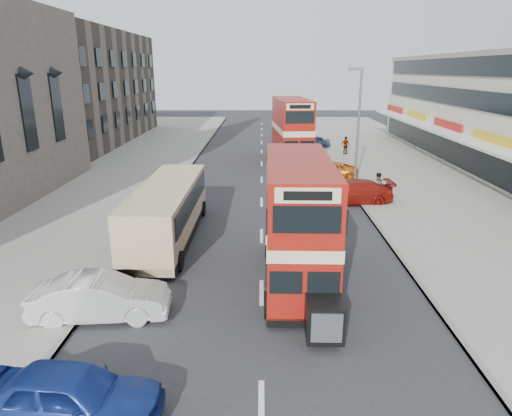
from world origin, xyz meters
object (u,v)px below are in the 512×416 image
(car_right_a, at_px, (351,192))
(cyclist, at_px, (313,173))
(street_lamp, at_px, (358,118))
(coach, at_px, (168,210))
(pedestrian_far, at_px, (345,145))
(car_right_b, at_px, (328,170))
(car_right_c, at_px, (312,142))
(car_left_near, at_px, (71,396))
(pedestrian_near, at_px, (377,186))
(bus_second, at_px, (292,130))
(car_left_front, at_px, (101,297))
(bus_main, at_px, (298,222))

(car_right_a, distance_m, cyclist, 6.05)
(street_lamp, distance_m, coach, 15.58)
(pedestrian_far, distance_m, cyclist, 11.27)
(car_right_b, distance_m, car_right_c, 13.75)
(car_left_near, distance_m, pedestrian_near, 21.98)
(car_right_c, xyz_separation_m, cyclist, (-1.47, -14.67, -0.02))
(bus_second, height_order, car_left_near, bus_second)
(car_left_front, relative_size, cyclist, 2.33)
(car_left_front, bearing_deg, pedestrian_near, -47.50)
(pedestrian_near, bearing_deg, bus_main, 61.63)
(car_left_near, xyz_separation_m, pedestrian_near, (11.64, 18.64, 0.29))
(car_left_front, distance_m, car_right_c, 35.71)
(car_right_a, height_order, car_right_c, car_right_a)
(car_right_a, xyz_separation_m, pedestrian_far, (2.49, 16.22, 0.26))
(car_left_front, height_order, car_right_a, car_left_front)
(bus_main, relative_size, car_right_b, 1.94)
(car_right_a, bearing_deg, bus_second, -170.24)
(street_lamp, relative_size, car_left_near, 1.90)
(coach, xyz_separation_m, car_left_near, (0.10, -12.03, -0.77))
(street_lamp, height_order, pedestrian_near, street_lamp)
(car_right_b, bearing_deg, bus_main, -7.53)
(pedestrian_far, bearing_deg, bus_main, -127.39)
(street_lamp, relative_size, car_left_front, 1.81)
(car_left_near, relative_size, car_right_a, 0.85)
(car_right_c, bearing_deg, street_lamp, -0.64)
(bus_main, bearing_deg, car_left_near, 52.84)
(pedestrian_far, bearing_deg, car_left_near, -133.42)
(car_left_near, xyz_separation_m, car_left_front, (-0.91, 4.69, 0.01))
(bus_second, xyz_separation_m, coach, (-7.24, -20.07, -1.30))
(bus_second, distance_m, car_right_c, 7.47)
(bus_second, xyz_separation_m, pedestrian_near, (4.50, -13.46, -1.77))
(car_left_front, height_order, car_right_c, car_left_front)
(car_left_front, xyz_separation_m, car_right_c, (10.62, 34.10, -0.08))
(street_lamp, xyz_separation_m, cyclist, (-2.73, 1.62, -4.15))
(bus_second, height_order, car_right_c, bus_second)
(car_left_front, xyz_separation_m, car_right_b, (10.43, 20.35, -0.13))
(car_right_a, height_order, car_right_b, car_right_a)
(car_right_a, bearing_deg, cyclist, -165.02)
(pedestrian_near, distance_m, pedestrian_far, 15.93)
(car_left_front, bearing_deg, street_lamp, -39.21)
(car_left_front, distance_m, car_right_b, 22.86)
(street_lamp, bearing_deg, car_right_a, -103.10)
(street_lamp, xyz_separation_m, bus_main, (-5.15, -15.04, -2.31))
(pedestrian_near, distance_m, cyclist, 6.47)
(cyclist, bearing_deg, car_right_b, 37.29)
(car_left_near, relative_size, pedestrian_near, 2.45)
(bus_second, relative_size, cyclist, 5.04)
(bus_main, xyz_separation_m, car_left_near, (-5.81, -7.46, -1.74))
(car_left_near, bearing_deg, car_right_c, -9.58)
(street_lamp, xyz_separation_m, car_left_near, (-10.96, -22.50, -4.05))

